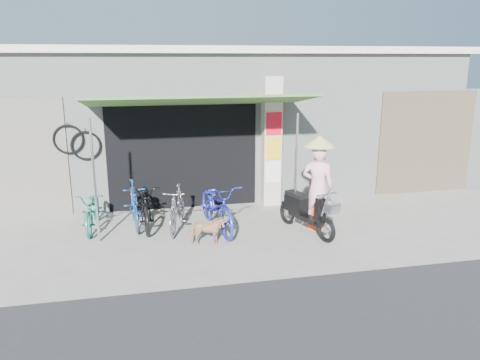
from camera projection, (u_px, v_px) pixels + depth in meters
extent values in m
plane|color=gray|center=(261.00, 244.00, 8.81)|extent=(80.00, 80.00, 0.00)
cube|color=#A1A79F|center=(217.00, 118.00, 13.20)|extent=(12.00, 5.00, 3.50)
cube|color=silver|center=(216.00, 51.00, 12.73)|extent=(12.30, 5.30, 0.16)
cube|color=black|center=(183.00, 155.00, 10.69)|extent=(3.40, 0.06, 2.50)
cube|color=black|center=(184.00, 184.00, 10.88)|extent=(3.06, 0.04, 1.10)
torus|color=black|center=(86.00, 146.00, 10.16)|extent=(0.65, 0.05, 0.65)
cylinder|color=silver|center=(85.00, 131.00, 10.09)|extent=(0.02, 0.02, 0.12)
torus|color=black|center=(68.00, 139.00, 10.05)|extent=(0.65, 0.05, 0.65)
cylinder|color=silver|center=(67.00, 124.00, 9.98)|extent=(0.02, 0.02, 0.12)
cube|color=#BCB1A1|center=(271.00, 142.00, 10.92)|extent=(0.42, 0.42, 3.00)
cube|color=red|center=(274.00, 124.00, 10.60)|extent=(0.36, 0.02, 0.52)
cube|color=yellow|center=(273.00, 148.00, 10.75)|extent=(0.36, 0.02, 0.52)
cube|color=white|center=(273.00, 172.00, 10.89)|extent=(0.36, 0.02, 0.50)
cube|color=#3B632C|center=(200.00, 101.00, 9.55)|extent=(4.60, 1.88, 0.35)
cylinder|color=silver|center=(95.00, 182.00, 8.62)|extent=(0.05, 0.05, 2.36)
cylinder|color=silver|center=(296.00, 172.00, 9.41)|extent=(0.05, 0.05, 2.36)
cube|color=brown|center=(426.00, 143.00, 11.95)|extent=(2.60, 0.06, 2.60)
cube|color=#6B665B|center=(4.00, 160.00, 9.92)|extent=(2.60, 0.06, 2.60)
imported|color=#1A7560|center=(93.00, 209.00, 9.48)|extent=(0.63, 1.62, 0.84)
imported|color=navy|center=(134.00, 204.00, 9.65)|extent=(0.57, 1.60, 0.94)
imported|color=black|center=(145.00, 204.00, 9.64)|extent=(0.72, 1.85, 0.95)
imported|color=#9C9CA1|center=(177.00, 208.00, 9.42)|extent=(0.82, 1.60, 0.92)
imported|color=#232AA0|center=(217.00, 206.00, 9.43)|extent=(0.96, 2.01, 1.02)
imported|color=tan|center=(207.00, 231.00, 8.68)|extent=(0.70, 0.41, 0.56)
torus|color=black|center=(326.00, 230.00, 8.83)|extent=(0.24, 0.49, 0.49)
torus|color=black|center=(288.00, 213.00, 9.82)|extent=(0.24, 0.49, 0.49)
cube|color=black|center=(306.00, 218.00, 9.31)|extent=(0.48, 0.90, 0.09)
cube|color=black|center=(296.00, 204.00, 9.52)|extent=(0.40, 0.56, 0.31)
cube|color=black|center=(296.00, 195.00, 9.48)|extent=(0.38, 0.55, 0.08)
cube|color=black|center=(320.00, 211.00, 8.90)|extent=(0.22, 0.15, 0.52)
cylinder|color=silver|center=(327.00, 194.00, 8.68)|extent=(0.46, 0.19, 0.03)
cube|color=silver|center=(332.00, 208.00, 8.60)|extent=(0.29, 0.25, 0.18)
imported|color=pink|center=(318.00, 187.00, 9.42)|extent=(0.76, 0.69, 1.75)
cone|color=#CF461D|center=(316.00, 217.00, 9.58)|extent=(0.38, 0.38, 0.46)
cone|color=#DEC677|center=(320.00, 141.00, 9.18)|extent=(0.64, 0.64, 0.22)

